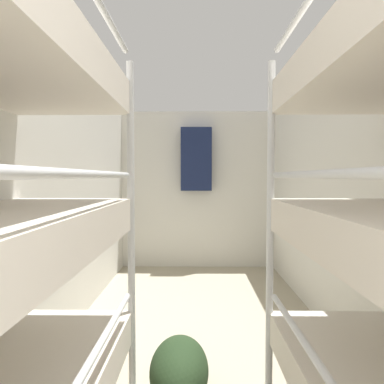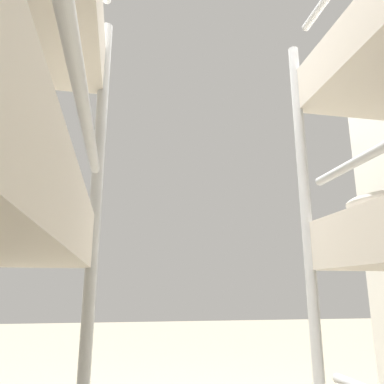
{
  "view_description": "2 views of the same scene",
  "coord_description": "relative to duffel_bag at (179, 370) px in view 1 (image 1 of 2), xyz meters",
  "views": [
    {
      "loc": [
        -0.03,
        0.42,
        1.33
      ],
      "look_at": [
        -0.07,
        3.77,
        1.18
      ],
      "focal_mm": 32.0,
      "sensor_mm": 36.0,
      "label": 1
    },
    {
      "loc": [
        0.32,
        1.97,
        0.94
      ],
      "look_at": [
        0.09,
        0.72,
        1.27
      ],
      "focal_mm": 35.0,
      "sensor_mm": 36.0,
      "label": 2
    }
  ],
  "objects": [
    {
      "name": "wall_right",
      "position": [
        1.27,
        0.31,
        0.97
      ],
      "size": [
        0.06,
        5.56,
        2.29
      ],
      "color": "silver",
      "rests_on": "ground_plane"
    },
    {
      "name": "wall_back",
      "position": [
        0.13,
        3.06,
        0.97
      ],
      "size": [
        2.35,
        0.06,
        2.29
      ],
      "color": "silver",
      "rests_on": "ground_plane"
    },
    {
      "name": "duffel_bag",
      "position": [
        0.0,
        0.0,
        0.0
      ],
      "size": [
        0.35,
        0.54,
        0.35
      ],
      "color": "#23381E",
      "rests_on": "ground_plane"
    },
    {
      "name": "hanging_coat",
      "position": [
        0.11,
        2.91,
        1.41
      ],
      "size": [
        0.44,
        0.12,
        0.9
      ],
      "color": "#192347"
    },
    {
      "name": "wall_left",
      "position": [
        -1.02,
        0.31,
        0.97
      ],
      "size": [
        0.06,
        5.56,
        2.29
      ],
      "color": "silver",
      "rests_on": "ground_plane"
    }
  ]
}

